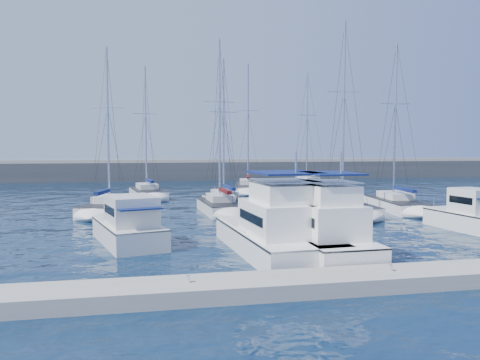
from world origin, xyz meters
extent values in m
plane|color=black|center=(0.00, 0.00, 0.00)|extent=(220.00, 220.00, 0.00)
cube|color=#424244|center=(0.00, 52.00, 1.00)|extent=(160.00, 6.00, 4.00)
cube|color=gray|center=(0.00, 52.00, 3.20)|extent=(160.00, 1.20, 0.50)
cube|color=gray|center=(0.00, -11.00, 0.30)|extent=(40.00, 2.20, 0.60)
cylinder|color=silver|center=(-8.00, -11.00, 0.72)|extent=(0.16, 0.16, 0.25)
cylinder|color=silver|center=(0.00, -11.00, 0.72)|extent=(0.16, 0.16, 0.25)
cube|color=silver|center=(-10.52, -0.51, 0.40)|extent=(4.55, 7.31, 1.60)
cube|color=#262628|center=(-10.52, -0.51, 1.15)|extent=(4.60, 7.33, 0.08)
cube|color=silver|center=(-10.30, -1.31, 2.00)|extent=(3.16, 3.68, 1.60)
cube|color=black|center=(-10.30, -1.31, 2.08)|extent=(3.03, 3.09, 0.45)
cube|color=#0D194C|center=(-9.96, -2.51, 2.30)|extent=(2.73, 2.61, 0.07)
cube|color=white|center=(-2.92, -4.34, 0.40)|extent=(4.72, 10.24, 1.60)
cube|color=#262628|center=(-2.92, -4.34, 1.15)|extent=(4.80, 10.24, 0.08)
cube|color=white|center=(-2.83, -5.55, 2.00)|extent=(3.71, 4.87, 1.60)
cube|color=black|center=(-2.83, -5.55, 2.08)|extent=(3.70, 3.95, 0.45)
cube|color=white|center=(-2.81, -5.75, 3.25)|extent=(2.93, 3.43, 0.90)
cube|color=#0D194C|center=(-2.81, -5.75, 4.25)|extent=(3.30, 3.92, 0.08)
cube|color=white|center=(-0.89, -5.50, 0.40)|extent=(3.27, 8.56, 1.60)
cube|color=#262628|center=(-0.89, -5.50, 1.15)|extent=(3.33, 8.56, 0.08)
cube|color=white|center=(-0.87, -6.54, 2.00)|extent=(2.70, 4.00, 1.60)
cube|color=black|center=(-0.87, -6.54, 2.08)|extent=(2.74, 3.21, 0.45)
cube|color=white|center=(-0.86, -6.74, 3.25)|extent=(2.15, 2.80, 0.90)
cube|color=#0D194C|center=(-0.86, -6.74, 4.25)|extent=(2.42, 3.20, 0.08)
cube|color=silver|center=(11.34, -0.23, 0.40)|extent=(2.83, 5.61, 1.60)
cube|color=#262628|center=(11.34, -0.23, 1.15)|extent=(2.88, 5.61, 0.08)
cube|color=silver|center=(11.41, -0.88, 2.00)|extent=(2.18, 2.69, 1.60)
cube|color=black|center=(11.41, -0.88, 2.08)|extent=(2.17, 2.20, 0.45)
cube|color=white|center=(-12.68, 11.62, 0.30)|extent=(4.44, 7.28, 1.30)
cube|color=#262628|center=(-12.68, 11.62, 0.93)|extent=(4.49, 7.30, 0.06)
cube|color=white|center=(-12.59, 12.03, 1.25)|extent=(2.56, 3.33, 0.55)
cylinder|color=silver|center=(-12.53, 12.28, 7.54)|extent=(0.18, 0.18, 12.18)
cylinder|color=silver|center=(-12.91, 10.63, 1.80)|extent=(0.87, 3.33, 0.12)
cube|color=#0D194C|center=(-12.93, 10.53, 1.95)|extent=(1.02, 3.05, 0.28)
cube|color=silver|center=(-3.35, 10.69, 0.30)|extent=(3.43, 7.44, 1.30)
cube|color=#262628|center=(-3.35, 10.69, 0.93)|extent=(3.49, 7.44, 0.06)
cube|color=silver|center=(-3.37, 11.14, 1.25)|extent=(2.14, 3.29, 0.55)
cylinder|color=silver|center=(-3.39, 11.42, 7.99)|extent=(0.18, 0.18, 13.07)
cylinder|color=silver|center=(-3.28, 9.60, 1.80)|extent=(0.34, 3.64, 0.12)
cube|color=#440D0E|center=(-3.28, 9.50, 1.95)|extent=(0.55, 3.29, 0.28)
cube|color=white|center=(-2.44, 14.06, 0.30)|extent=(3.38, 8.30, 1.30)
cube|color=#262628|center=(-2.44, 14.06, 0.93)|extent=(3.44, 8.30, 0.06)
cube|color=white|center=(-2.47, 14.57, 1.25)|extent=(2.09, 3.67, 0.55)
cylinder|color=silver|center=(-2.49, 14.88, 7.51)|extent=(0.18, 0.18, 12.12)
cylinder|color=silver|center=(-2.37, 12.85, 1.80)|extent=(0.36, 4.07, 0.12)
cube|color=#0D194C|center=(-2.37, 12.75, 1.95)|extent=(0.57, 3.68, 0.28)
cube|color=silver|center=(6.42, 7.74, 0.30)|extent=(3.44, 7.86, 1.30)
cube|color=#262628|center=(6.42, 7.74, 0.93)|extent=(3.50, 7.86, 0.06)
cube|color=silver|center=(6.45, 8.22, 1.25)|extent=(2.16, 3.47, 0.55)
cylinder|color=silver|center=(6.46, 8.51, 8.59)|extent=(0.18, 0.18, 14.28)
cylinder|color=silver|center=(6.37, 6.58, 1.80)|extent=(0.29, 3.87, 0.12)
cube|color=#440D0E|center=(6.37, 6.48, 1.95)|extent=(0.50, 3.49, 0.28)
cube|color=white|center=(11.97, 9.40, 0.30)|extent=(3.97, 8.85, 1.30)
cube|color=#262628|center=(11.97, 9.40, 0.93)|extent=(4.03, 8.86, 0.06)
cube|color=white|center=(12.03, 9.93, 1.25)|extent=(2.37, 3.95, 0.55)
cylinder|color=silver|center=(12.07, 10.25, 8.00)|extent=(0.18, 0.18, 13.10)
cylinder|color=silver|center=(11.82, 8.12, 1.80)|extent=(0.62, 4.27, 0.12)
cube|color=#0D194C|center=(11.81, 8.02, 1.95)|extent=(0.79, 3.87, 0.28)
cube|color=white|center=(-9.39, 23.84, 0.30)|extent=(4.24, 8.39, 1.30)
cube|color=#262628|center=(-9.39, 23.84, 0.93)|extent=(4.30, 8.40, 0.06)
cube|color=white|center=(-9.47, 24.33, 1.25)|extent=(2.49, 3.77, 0.55)
cylinder|color=silver|center=(-9.51, 24.63, 7.88)|extent=(0.18, 0.18, 12.85)
cylinder|color=silver|center=(-9.19, 22.65, 1.80)|extent=(0.76, 3.97, 0.12)
cube|color=#0D194C|center=(-9.18, 22.55, 1.95)|extent=(0.92, 3.61, 0.28)
cube|color=silver|center=(2.70, 28.17, 0.30)|extent=(4.83, 9.57, 1.30)
cube|color=#262628|center=(2.70, 28.17, 0.93)|extent=(4.89, 9.58, 0.06)
cube|color=silver|center=(2.81, 28.73, 1.25)|extent=(2.76, 4.32, 0.55)
cylinder|color=silver|center=(2.88, 29.07, 8.59)|extent=(0.18, 0.18, 14.27)
cylinder|color=silver|center=(2.43, 26.83, 1.80)|extent=(1.01, 4.51, 0.12)
cube|color=#440D0E|center=(2.41, 26.73, 1.95)|extent=(1.15, 4.10, 0.28)
cube|color=white|center=(11.78, 31.44, 0.30)|extent=(4.26, 8.02, 1.30)
cube|color=#262628|center=(11.78, 31.44, 0.93)|extent=(4.31, 8.03, 0.06)
cube|color=white|center=(11.70, 31.91, 1.25)|extent=(2.49, 3.62, 0.55)
cylinder|color=silver|center=(11.65, 32.19, 8.40)|extent=(0.18, 0.18, 13.91)
cylinder|color=silver|center=(11.97, 30.31, 1.80)|extent=(0.77, 3.77, 0.12)
cube|color=#0D194C|center=(11.99, 30.21, 1.95)|extent=(0.93, 3.44, 0.28)
camera|label=1|loc=(-9.41, -27.68, 5.48)|focal=35.00mm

